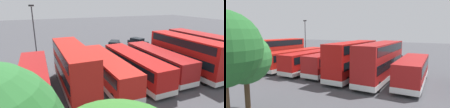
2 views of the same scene
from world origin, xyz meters
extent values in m
plane|color=#47474C|center=(0.00, 0.00, 0.00)|extent=(140.00, 140.00, 0.00)
cube|color=#A51919|center=(-12.38, 10.05, 1.65)|extent=(2.98, 10.11, 2.60)
cube|color=silver|center=(-12.38, 10.05, 0.62)|extent=(3.02, 10.15, 0.55)
cube|color=black|center=(-12.38, 10.05, 2.25)|extent=(3.00, 9.31, 0.90)
cube|color=black|center=(-12.17, 5.02, 2.25)|extent=(2.25, 0.16, 1.10)
cylinder|color=black|center=(-11.11, 6.50, 0.55)|extent=(0.35, 1.11, 1.10)
cylinder|color=black|center=(-13.35, 6.40, 0.55)|extent=(0.35, 1.11, 1.10)
cylinder|color=black|center=(-11.41, 13.70, 0.55)|extent=(0.35, 1.11, 1.10)
cylinder|color=black|center=(-13.66, 13.60, 0.55)|extent=(0.35, 1.11, 1.10)
cube|color=#A51919|center=(-8.80, 10.16, 2.45)|extent=(2.90, 11.77, 4.20)
cube|color=silver|center=(-8.80, 10.16, 0.62)|extent=(2.94, 11.82, 0.55)
cube|color=black|center=(-8.80, 10.16, 2.25)|extent=(2.93, 10.98, 0.90)
cube|color=black|center=(-8.80, 10.16, 3.95)|extent=(2.93, 10.98, 0.90)
cube|color=black|center=(-8.63, 4.28, 2.25)|extent=(2.25, 0.13, 1.10)
cylinder|color=black|center=(-7.55, 5.75, 0.55)|extent=(0.33, 1.11, 1.10)
cylinder|color=black|center=(-9.80, 5.68, 0.55)|extent=(0.33, 1.11, 1.10)
cylinder|color=black|center=(-7.81, 14.64, 0.55)|extent=(0.33, 1.11, 1.10)
cylinder|color=black|center=(-10.06, 14.58, 0.55)|extent=(0.33, 1.11, 1.10)
cube|color=#B71411|center=(-5.24, 10.51, 2.45)|extent=(3.06, 11.04, 4.20)
cube|color=silver|center=(-5.24, 10.51, 0.62)|extent=(3.10, 11.08, 0.55)
cube|color=black|center=(-5.24, 10.51, 2.25)|extent=(3.08, 10.25, 0.90)
cube|color=black|center=(-5.24, 10.51, 3.95)|extent=(3.08, 10.25, 0.90)
cube|color=black|center=(-4.98, 5.02, 2.25)|extent=(2.25, 0.17, 1.10)
cylinder|color=black|center=(-3.93, 6.50, 0.55)|extent=(0.35, 1.11, 1.10)
cylinder|color=black|center=(-6.17, 6.39, 0.55)|extent=(0.35, 1.11, 1.10)
cylinder|color=black|center=(-4.31, 14.63, 0.55)|extent=(0.35, 1.11, 1.10)
cylinder|color=black|center=(-6.56, 14.52, 0.55)|extent=(0.35, 1.11, 1.10)
cube|color=#A51919|center=(-1.68, 9.69, 1.65)|extent=(2.85, 10.91, 2.60)
cube|color=silver|center=(-1.68, 9.69, 0.62)|extent=(2.89, 10.95, 0.55)
cube|color=black|center=(-1.68, 9.69, 2.25)|extent=(2.89, 10.11, 0.90)
cube|color=black|center=(-1.53, 4.24, 2.25)|extent=(2.25, 0.12, 1.10)
cylinder|color=black|center=(-0.44, 5.70, 0.55)|extent=(0.33, 1.11, 1.10)
cylinder|color=black|center=(-2.69, 5.63, 0.55)|extent=(0.33, 1.11, 1.10)
cylinder|color=black|center=(-0.67, 13.74, 0.55)|extent=(0.33, 1.11, 1.10)
cylinder|color=black|center=(-2.92, 13.68, 0.55)|extent=(0.33, 1.11, 1.10)
cube|color=#B71411|center=(1.76, 10.05, 1.65)|extent=(3.07, 11.59, 2.60)
cube|color=silver|center=(1.76, 10.05, 0.62)|extent=(3.11, 11.63, 0.55)
cube|color=black|center=(1.76, 10.05, 2.25)|extent=(3.09, 10.80, 0.90)
cube|color=black|center=(2.03, 4.28, 2.25)|extent=(2.25, 0.16, 1.10)
cylinder|color=black|center=(3.08, 5.76, 0.55)|extent=(0.35, 1.11, 1.10)
cylinder|color=black|center=(0.84, 5.66, 0.55)|extent=(0.35, 1.11, 1.10)
cylinder|color=black|center=(2.69, 14.44, 0.55)|extent=(0.35, 1.11, 1.10)
cylinder|color=black|center=(0.44, 14.34, 0.55)|extent=(0.35, 1.11, 1.10)
cube|color=red|center=(5.17, 9.91, 1.65)|extent=(2.76, 11.98, 2.60)
cube|color=silver|center=(5.17, 9.91, 0.62)|extent=(2.80, 12.02, 0.55)
cube|color=black|center=(5.17, 9.91, 2.25)|extent=(2.81, 11.18, 0.90)
cube|color=black|center=(5.28, 3.91, 2.25)|extent=(2.25, 0.10, 1.10)
cylinder|color=black|center=(6.38, 5.36, 0.55)|extent=(0.32, 1.11, 1.10)
cylinder|color=black|center=(4.13, 5.32, 0.55)|extent=(0.32, 1.11, 1.10)
cylinder|color=black|center=(6.22, 14.50, 0.55)|extent=(0.32, 1.11, 1.10)
cylinder|color=black|center=(3.97, 14.46, 0.55)|extent=(0.32, 1.11, 1.10)
cube|color=red|center=(8.87, 10.27, 2.45)|extent=(2.84, 10.29, 4.20)
cube|color=silver|center=(8.87, 10.27, 0.62)|extent=(2.88, 10.33, 0.55)
cube|color=black|center=(8.87, 10.27, 2.25)|extent=(2.88, 9.49, 0.90)
cube|color=black|center=(8.87, 10.27, 3.95)|extent=(2.88, 9.49, 0.90)
cube|color=black|center=(9.01, 5.13, 2.25)|extent=(2.25, 0.12, 1.10)
cylinder|color=black|center=(10.10, 6.60, 0.55)|extent=(0.33, 1.11, 1.10)
cylinder|color=black|center=(7.85, 6.53, 0.55)|extent=(0.33, 1.11, 1.10)
cylinder|color=black|center=(9.88, 14.01, 0.55)|extent=(0.33, 1.11, 1.10)
cylinder|color=black|center=(7.64, 13.95, 0.55)|extent=(0.33, 1.11, 1.10)
cube|color=#A51919|center=(12.60, 9.80, 1.65)|extent=(2.57, 10.64, 2.60)
cube|color=silver|center=(12.60, 9.80, 0.62)|extent=(2.61, 10.68, 0.55)
cube|color=black|center=(12.60, 9.80, 2.25)|extent=(2.63, 9.84, 0.90)
cube|color=black|center=(12.59, 4.45, 2.25)|extent=(2.25, 0.06, 1.10)
cylinder|color=black|center=(13.71, 5.88, 0.55)|extent=(0.30, 1.10, 1.10)
cylinder|color=black|center=(11.46, 5.88, 0.55)|extent=(0.30, 1.10, 1.10)
cylinder|color=black|center=(13.73, 13.72, 0.55)|extent=(0.30, 1.10, 1.10)
cylinder|color=black|center=(11.48, 13.72, 0.55)|extent=(0.30, 1.10, 1.10)
cube|color=black|center=(-1.44, -3.89, 0.53)|extent=(3.97, 4.66, 0.70)
cube|color=black|center=(-1.55, -4.05, 1.15)|extent=(2.84, 3.11, 0.55)
cylinder|color=black|center=(-1.20, -2.11, 0.32)|extent=(0.54, 0.65, 0.64)
cylinder|color=black|center=(0.12, -3.01, 0.32)|extent=(0.54, 0.65, 0.64)
cylinder|color=black|center=(-3.01, -4.77, 0.32)|extent=(0.54, 0.65, 0.64)
cylinder|color=black|center=(-1.68, -5.67, 0.32)|extent=(0.54, 0.65, 0.64)
cube|color=black|center=(-7.12, -4.69, 0.53)|extent=(3.20, 4.52, 0.70)
cube|color=black|center=(-7.04, -4.88, 1.15)|extent=(2.44, 2.92, 0.55)
cylinder|color=black|center=(-8.40, -3.62, 0.32)|extent=(0.44, 0.68, 0.64)
cylinder|color=black|center=(-6.92, -3.03, 0.32)|extent=(0.44, 0.68, 0.64)
cylinder|color=black|center=(-7.32, -6.36, 0.32)|extent=(0.44, 0.68, 0.64)
cylinder|color=black|center=(-5.83, -5.77, 0.32)|extent=(0.44, 0.68, 0.64)
cylinder|color=#38383D|center=(12.26, -0.47, 4.02)|extent=(0.16, 0.16, 8.04)
cube|color=#262628|center=(12.26, -0.47, 8.19)|extent=(0.70, 0.30, 0.24)
cylinder|color=#197F33|center=(7.64, -2.89, 0.47)|extent=(0.60, 0.60, 0.95)
cylinder|color=#4C3823|center=(-3.64, 23.95, 1.39)|extent=(0.36, 0.36, 2.77)
sphere|color=#2D7033|center=(-3.64, 23.95, 4.03)|extent=(3.59, 3.59, 3.59)
cylinder|color=#4C3823|center=(-4.85, 26.02, 1.69)|extent=(0.36, 0.36, 3.39)
camera|label=1|loc=(11.83, 27.94, 8.86)|focal=29.79mm
camera|label=2|loc=(-15.82, 31.52, 5.93)|focal=29.83mm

